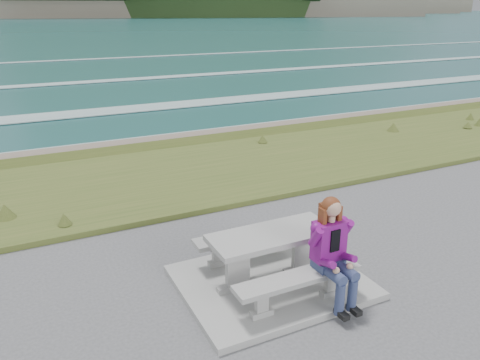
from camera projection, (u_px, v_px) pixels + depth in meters
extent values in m
cube|color=#A7A6A2|center=(271.00, 282.00, 6.84)|extent=(2.60, 2.10, 0.10)
cube|color=#A7A6A2|center=(238.00, 286.00, 6.59)|extent=(0.62, 0.12, 0.08)
cube|color=#A7A6A2|center=(238.00, 267.00, 6.49)|extent=(0.34, 0.09, 0.51)
cube|color=#A7A6A2|center=(238.00, 249.00, 6.39)|extent=(0.62, 0.12, 0.08)
cube|color=#A7A6A2|center=(302.00, 268.00, 7.04)|extent=(0.62, 0.12, 0.08)
cube|color=#A7A6A2|center=(303.00, 251.00, 6.93)|extent=(0.34, 0.09, 0.51)
cube|color=#A7A6A2|center=(304.00, 233.00, 6.83)|extent=(0.62, 0.12, 0.08)
cube|color=#A7A6A2|center=(272.00, 235.00, 6.58)|extent=(1.80, 0.75, 0.08)
cube|color=#A7A6A2|center=(261.00, 313.00, 6.00)|extent=(0.30, 0.12, 0.08)
cube|color=#A7A6A2|center=(262.00, 303.00, 5.95)|extent=(0.17, 0.09, 0.22)
cube|color=#A7A6A2|center=(262.00, 293.00, 5.90)|extent=(0.30, 0.12, 0.08)
cube|color=#A7A6A2|center=(330.00, 292.00, 6.45)|extent=(0.30, 0.12, 0.08)
cube|color=#A7A6A2|center=(331.00, 282.00, 6.39)|extent=(0.17, 0.09, 0.22)
cube|color=#A7A6A2|center=(332.00, 273.00, 6.34)|extent=(0.30, 0.12, 0.08)
cube|color=#A7A6A2|center=(298.00, 278.00, 6.09)|extent=(1.80, 0.35, 0.07)
cube|color=#A7A6A2|center=(218.00, 263.00, 7.18)|extent=(0.30, 0.12, 0.08)
cube|color=#A7A6A2|center=(218.00, 254.00, 7.13)|extent=(0.17, 0.09, 0.22)
cube|color=#A7A6A2|center=(218.00, 245.00, 7.08)|extent=(0.30, 0.12, 0.08)
cube|color=#A7A6A2|center=(279.00, 248.00, 7.63)|extent=(0.30, 0.12, 0.08)
cube|color=#A7A6A2|center=(279.00, 240.00, 7.57)|extent=(0.17, 0.09, 0.22)
cube|color=#A7A6A2|center=(279.00, 231.00, 7.52)|extent=(0.30, 0.12, 0.08)
cube|color=#A7A6A2|center=(249.00, 234.00, 7.27)|extent=(1.80, 0.35, 0.07)
cube|color=#3F5520|center=(166.00, 179.00, 11.07)|extent=(160.00, 4.50, 0.22)
cube|color=#6C6251|center=(136.00, 148.00, 13.52)|extent=(160.00, 0.80, 2.20)
plane|color=#1F5658|center=(2.00, 15.00, 369.78)|extent=(1600.00, 1600.00, 0.00)
cube|color=silver|center=(102.00, 151.00, 19.26)|extent=(220.00, 3.00, 0.06)
cube|color=silver|center=(75.00, 114.00, 26.00)|extent=(220.00, 2.00, 0.06)
cube|color=silver|center=(53.00, 84.00, 36.11)|extent=(220.00, 1.40, 0.06)
cube|color=silver|center=(36.00, 62.00, 51.28)|extent=(220.00, 1.00, 0.06)
cube|color=#6C6251|center=(201.00, 3.00, 336.00)|extent=(296.14, 193.70, 18.00)
cube|color=#6C6251|center=(338.00, 4.00, 490.15)|extent=(224.66, 148.06, 18.00)
ellipsoid|color=#193216|center=(339.00, 1.00, 489.11)|extent=(236.23, 161.33, 149.53)
cube|color=#6C6251|center=(388.00, 5.00, 640.36)|extent=(197.87, 126.05, 18.00)
ellipsoid|color=#193216|center=(388.00, 3.00, 639.32)|extent=(207.79, 137.80, 109.27)
cube|color=navy|center=(337.00, 286.00, 6.15)|extent=(0.40, 0.74, 0.57)
cube|color=#7C1179|center=(329.00, 240.00, 6.15)|extent=(0.43, 0.25, 0.55)
sphere|color=#D6A485|center=(332.00, 208.00, 5.97)|extent=(0.23, 0.23, 0.23)
sphere|color=#5C2915|center=(331.00, 206.00, 5.99)|extent=(0.25, 0.25, 0.25)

